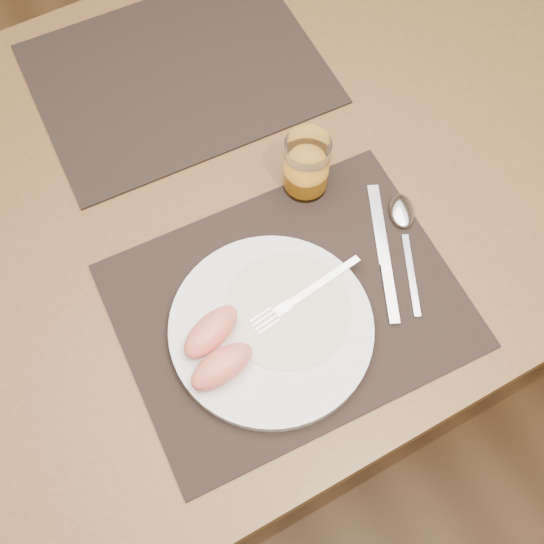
{
  "coord_description": "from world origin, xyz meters",
  "views": [
    {
      "loc": [
        -0.21,
        -0.52,
        1.6
      ],
      "look_at": [
        -0.02,
        -0.17,
        0.77
      ],
      "focal_mm": 45.0,
      "sensor_mm": 36.0,
      "label": 1
    }
  ],
  "objects": [
    {
      "name": "ground",
      "position": [
        0.0,
        0.0,
        0.0
      ],
      "size": [
        5.0,
        5.0,
        0.0
      ],
      "primitive_type": "plane",
      "color": "brown",
      "rests_on": "ground"
    },
    {
      "name": "table",
      "position": [
        0.0,
        0.0,
        0.67
      ],
      "size": [
        1.4,
        0.9,
        0.75
      ],
      "color": "brown",
      "rests_on": "ground"
    },
    {
      "name": "placemat_near",
      "position": [
        -0.02,
        -0.22,
        0.75
      ],
      "size": [
        0.47,
        0.37,
        0.0
      ],
      "primitive_type": "cube",
      "rotation": [
        0.0,
        0.0,
        -0.05
      ],
      "color": "black",
      "rests_on": "table"
    },
    {
      "name": "placemat_far",
      "position": [
        0.03,
        0.22,
        0.75
      ],
      "size": [
        0.47,
        0.37,
        0.0
      ],
      "primitive_type": "cube",
      "rotation": [
        0.0,
        0.0,
        -0.05
      ],
      "color": "black",
      "rests_on": "table"
    },
    {
      "name": "plate",
      "position": [
        -0.06,
        -0.24,
        0.76
      ],
      "size": [
        0.27,
        0.27,
        0.02
      ],
      "primitive_type": "cylinder",
      "color": "white",
      "rests_on": "placemat_near"
    },
    {
      "name": "plate_dressing",
      "position": [
        -0.03,
        -0.23,
        0.77
      ],
      "size": [
        0.17,
        0.17,
        0.0
      ],
      "color": "white",
      "rests_on": "plate"
    },
    {
      "name": "fork",
      "position": [
        -0.01,
        -0.22,
        0.77
      ],
      "size": [
        0.18,
        0.04,
        0.0
      ],
      "color": "silver",
      "rests_on": "plate"
    },
    {
      "name": "knife",
      "position": [
        0.13,
        -0.23,
        0.76
      ],
      "size": [
        0.11,
        0.21,
        0.01
      ],
      "color": "silver",
      "rests_on": "placemat_near"
    },
    {
      "name": "spoon",
      "position": [
        0.19,
        -0.19,
        0.76
      ],
      "size": [
        0.1,
        0.18,
        0.01
      ],
      "color": "silver",
      "rests_on": "placemat_near"
    },
    {
      "name": "juice_glass",
      "position": [
        0.1,
        -0.06,
        0.8
      ],
      "size": [
        0.07,
        0.07,
        0.1
      ],
      "color": "white",
      "rests_on": "placemat_near"
    },
    {
      "name": "grapefruit_wedges",
      "position": [
        -0.13,
        -0.24,
        0.79
      ],
      "size": [
        0.1,
        0.11,
        0.04
      ],
      "color": "#F07A62",
      "rests_on": "plate"
    }
  ]
}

